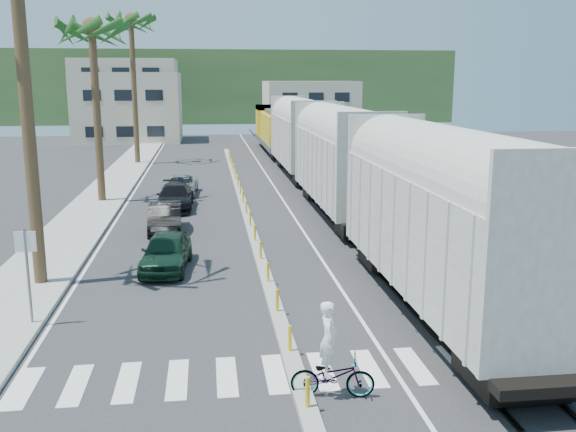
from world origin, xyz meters
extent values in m
plane|color=#28282B|center=(0.00, 0.00, 0.00)|extent=(140.00, 140.00, 0.00)
cube|color=gray|center=(-8.50, 25.00, 0.07)|extent=(3.00, 90.00, 0.15)
cube|color=black|center=(4.28, 28.00, 0.03)|extent=(0.12, 100.00, 0.06)
cube|color=black|center=(5.72, 28.00, 0.03)|extent=(0.12, 100.00, 0.06)
cube|color=gray|center=(0.00, 20.00, 0.07)|extent=(0.45, 60.00, 0.15)
cylinder|color=gold|center=(0.00, -4.00, 0.50)|extent=(0.10, 0.10, 0.70)
cylinder|color=gold|center=(0.00, -1.00, 0.50)|extent=(0.10, 0.10, 0.70)
cylinder|color=gold|center=(0.00, 2.00, 0.50)|extent=(0.10, 0.10, 0.70)
cylinder|color=gold|center=(0.00, 5.00, 0.50)|extent=(0.10, 0.10, 0.70)
cylinder|color=gold|center=(0.00, 8.00, 0.50)|extent=(0.10, 0.10, 0.70)
cylinder|color=gold|center=(0.00, 11.00, 0.50)|extent=(0.10, 0.10, 0.70)
cylinder|color=gold|center=(0.00, 14.00, 0.50)|extent=(0.10, 0.10, 0.70)
cylinder|color=gold|center=(0.00, 17.00, 0.50)|extent=(0.10, 0.10, 0.70)
cylinder|color=gold|center=(0.00, 20.00, 0.50)|extent=(0.10, 0.10, 0.70)
cylinder|color=gold|center=(0.00, 23.00, 0.50)|extent=(0.10, 0.10, 0.70)
cylinder|color=gold|center=(0.00, 26.00, 0.50)|extent=(0.10, 0.10, 0.70)
cylinder|color=gold|center=(0.00, 29.00, 0.50)|extent=(0.10, 0.10, 0.70)
cylinder|color=gold|center=(0.00, 32.00, 0.50)|extent=(0.10, 0.10, 0.70)
cylinder|color=gold|center=(0.00, 35.00, 0.50)|extent=(0.10, 0.10, 0.70)
cylinder|color=gold|center=(0.00, 38.00, 0.50)|extent=(0.10, 0.10, 0.70)
cylinder|color=gold|center=(0.00, 41.00, 0.50)|extent=(0.10, 0.10, 0.70)
cube|color=silver|center=(0.00, -2.00, 0.01)|extent=(14.00, 2.20, 0.01)
cube|color=silver|center=(-6.80, 25.00, 0.00)|extent=(0.12, 90.00, 0.01)
cube|color=silver|center=(2.50, 25.00, 0.00)|extent=(0.12, 90.00, 0.01)
cube|color=#A4A296|center=(5.00, 1.54, 2.70)|extent=(3.00, 12.88, 3.40)
cylinder|color=#A4A296|center=(5.00, 1.54, 4.40)|extent=(2.90, 12.58, 2.90)
cube|color=black|center=(5.00, 1.54, 0.50)|extent=(2.60, 12.88, 1.00)
cube|color=#A4A296|center=(5.00, 16.54, 2.70)|extent=(3.00, 12.88, 3.40)
cylinder|color=#A4A296|center=(5.00, 16.54, 4.40)|extent=(2.90, 12.58, 2.90)
cube|color=black|center=(5.00, 16.54, 0.50)|extent=(2.60, 12.88, 1.00)
cube|color=#A4A296|center=(5.00, 31.54, 2.70)|extent=(3.00, 12.88, 3.40)
cylinder|color=#A4A296|center=(5.00, 31.54, 4.40)|extent=(2.90, 12.58, 2.90)
cube|color=black|center=(5.00, 31.54, 0.50)|extent=(2.60, 12.88, 1.00)
cube|color=#4C4C4F|center=(5.00, 47.54, 1.05)|extent=(3.00, 17.00, 0.50)
cube|color=#BB8912|center=(5.00, 46.54, 2.60)|extent=(2.70, 12.24, 2.60)
cube|color=#BB8912|center=(5.00, 53.32, 2.90)|extent=(3.00, 3.74, 3.20)
cube|color=black|center=(5.00, 47.54, 0.45)|extent=(2.60, 13.60, 0.90)
cylinder|color=brown|center=(-8.00, 6.00, 5.50)|extent=(0.44, 0.44, 11.00)
cylinder|color=brown|center=(-8.30, 22.00, 5.00)|extent=(0.44, 0.44, 10.00)
sphere|color=#1A4C17|center=(-8.30, 22.00, 10.15)|extent=(3.20, 3.20, 3.20)
cylinder|color=brown|center=(-8.00, 40.00, 6.00)|extent=(0.44, 0.44, 12.00)
sphere|color=#1A4C17|center=(-8.00, 40.00, 12.15)|extent=(3.20, 3.20, 3.20)
cylinder|color=slate|center=(-7.30, 2.00, 1.50)|extent=(0.08, 0.08, 3.00)
cube|color=silver|center=(-7.30, 2.00, 2.60)|extent=(0.60, 0.04, 0.60)
cube|color=#B6AB91|center=(-11.00, 62.00, 4.00)|extent=(12.00, 10.00, 8.00)
cube|color=#B6AB91|center=(-13.00, 78.00, 5.00)|extent=(14.00, 12.00, 10.00)
cube|color=#B6AB91|center=(12.00, 70.00, 3.50)|extent=(12.00, 10.00, 7.00)
cube|color=#385628|center=(0.00, 100.00, 6.00)|extent=(80.00, 20.00, 12.00)
imported|color=black|center=(-3.69, 7.46, 0.71)|extent=(2.46, 4.50, 1.43)
imported|color=black|center=(-4.09, 13.66, 0.71)|extent=(1.78, 4.40, 1.42)
imported|color=black|center=(-3.87, 19.39, 0.70)|extent=(2.17, 4.90, 1.40)
imported|color=#A9ABAE|center=(-3.75, 24.05, 0.60)|extent=(2.54, 4.60, 1.21)
imported|color=#9EA0A5|center=(0.69, -3.33, 0.51)|extent=(1.30, 2.15, 1.01)
imported|color=white|center=(0.59, -3.33, 1.43)|extent=(0.78, 0.63, 1.76)
camera|label=1|loc=(-2.05, -16.71, 7.16)|focal=40.00mm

